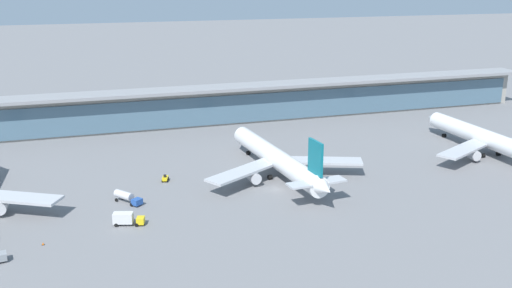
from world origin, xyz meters
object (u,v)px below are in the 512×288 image
object	(u,v)px
service_truck_on_taxiway_blue	(127,197)
service_truck_at_far_stand_yellow	(165,178)
airliner_centre_stand	(278,159)
service_truck_by_tail_yellow	(127,218)
safety_cone_bravo	(43,244)
airliner_right_stand	(489,140)

from	to	relation	value
service_truck_on_taxiway_blue	service_truck_at_far_stand_yellow	size ratio (longest dim) A/B	2.53
airliner_centre_stand	service_truck_by_tail_yellow	xyz separation A→B (m)	(-45.69, -21.36, -3.68)
service_truck_at_far_stand_yellow	safety_cone_bravo	distance (m)	45.58
safety_cone_bravo	airliner_right_stand	bearing A→B (deg)	10.26
service_truck_on_taxiway_blue	service_truck_at_far_stand_yellow	bearing A→B (deg)	47.74
airliner_right_stand	safety_cone_bravo	bearing A→B (deg)	-169.74
airliner_centre_stand	airliner_right_stand	xyz separation A→B (m)	(72.97, -1.57, 0.00)
service_truck_on_taxiway_blue	service_truck_at_far_stand_yellow	world-z (taller)	service_truck_on_taxiway_blue
airliner_right_stand	service_truck_by_tail_yellow	distance (m)	120.35
airliner_right_stand	safety_cone_bravo	distance (m)	139.63
service_truck_on_taxiway_blue	safety_cone_bravo	distance (m)	27.73
airliner_right_stand	service_truck_by_tail_yellow	bearing A→B (deg)	-170.53
airliner_right_stand	service_truck_at_far_stand_yellow	bearing A→B (deg)	175.92
service_truck_at_far_stand_yellow	airliner_centre_stand	bearing A→B (deg)	-10.44
airliner_right_stand	safety_cone_bravo	world-z (taller)	airliner_right_stand
service_truck_on_taxiway_blue	safety_cone_bravo	size ratio (longest dim) A/B	11.74
service_truck_at_far_stand_yellow	safety_cone_bravo	xyz separation A→B (m)	(-32.09, -32.36, -0.56)
service_truck_by_tail_yellow	service_truck_at_far_stand_yellow	world-z (taller)	service_truck_by_tail_yellow
airliner_right_stand	service_truck_on_taxiway_blue	size ratio (longest dim) A/B	7.78
service_truck_at_far_stand_yellow	safety_cone_bravo	bearing A→B (deg)	-134.76
service_truck_by_tail_yellow	service_truck_on_taxiway_blue	size ratio (longest dim) A/B	0.93
service_truck_by_tail_yellow	safety_cone_bravo	bearing A→B (deg)	-164.81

